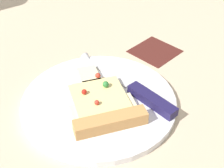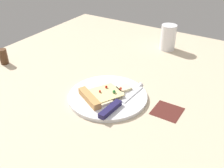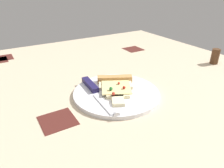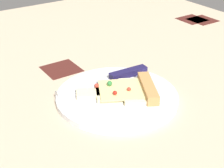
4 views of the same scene
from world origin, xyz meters
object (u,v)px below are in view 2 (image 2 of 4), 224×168
(knife, at_px, (118,103))
(pepper_shaker, at_px, (3,57))
(plate, at_px, (108,96))
(pizza_slice, at_px, (101,95))
(drinking_glass, at_px, (168,37))

(knife, height_order, pepper_shaker, pepper_shaker)
(plate, distance_m, pepper_shaker, 0.52)
(plate, bearing_deg, pepper_shaker, 1.62)
(pizza_slice, height_order, drinking_glass, drinking_glass)
(pizza_slice, height_order, knife, pizza_slice)
(pizza_slice, bearing_deg, pepper_shaker, -153.34)
(knife, bearing_deg, drinking_glass, 98.29)
(knife, relative_size, drinking_glass, 2.02)
(knife, distance_m, drinking_glass, 0.53)
(pizza_slice, relative_size, pepper_shaker, 2.88)
(knife, bearing_deg, pizza_slice, 179.56)
(pepper_shaker, bearing_deg, drinking_glass, -136.14)
(plate, height_order, drinking_glass, drinking_glass)
(plate, height_order, knife, knife)
(pizza_slice, relative_size, drinking_glass, 1.59)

